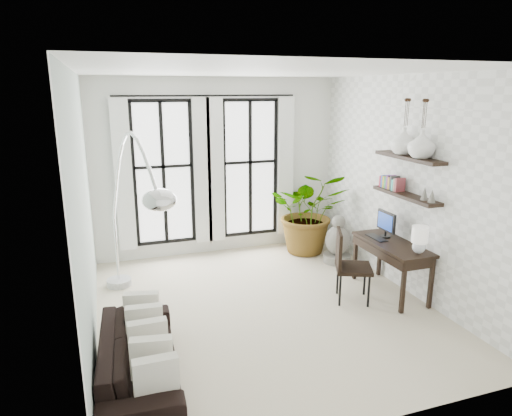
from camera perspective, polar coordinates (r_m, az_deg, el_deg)
name	(u,v)px	position (r m, az deg, el deg)	size (l,w,h in m)	color
floor	(264,307)	(6.59, 1.00, -12.30)	(5.00, 5.00, 0.00)	beige
ceiling	(265,71)	(5.88, 1.14, 16.73)	(5.00, 5.00, 0.00)	white
wall_left	(84,211)	(5.70, -20.73, -0.37)	(5.00, 5.00, 0.00)	#A7BBAF
wall_right	(408,186)	(7.11, 18.42, 2.64)	(5.00, 5.00, 0.00)	white
wall_back	(218,167)	(8.39, -4.75, 5.07)	(4.50, 4.50, 0.00)	white
windows	(208,171)	(8.28, -5.97, 4.64)	(3.26, 0.13, 2.65)	white
wall_shelves	(405,179)	(6.91, 18.15, 3.42)	(0.25, 1.30, 0.60)	black
sofa	(139,359)	(5.10, -14.38, -17.83)	(1.94, 0.76, 0.57)	black
throw_pillows	(148,339)	(4.99, -13.35, -15.62)	(0.40, 1.52, 0.40)	beige
plant	(309,212)	(8.52, 6.66, -0.46)	(1.41, 1.22, 1.56)	#2D7228
desk	(394,247)	(6.99, 16.84, -4.74)	(0.57, 1.35, 1.19)	black
desk_chair	(347,261)	(6.69, 11.33, -6.55)	(0.66, 0.66, 1.05)	black
arc_lamp	(129,176)	(5.76, -15.54, 3.92)	(0.76, 2.94, 2.52)	silver
buddha	(338,243)	(8.19, 10.16, -4.28)	(0.48, 0.48, 0.87)	gray
vase_a	(422,144)	(6.60, 20.01, 7.52)	(0.37, 0.37, 0.38)	white
vase_b	(403,141)	(6.92, 17.95, 7.97)	(0.37, 0.37, 0.38)	white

